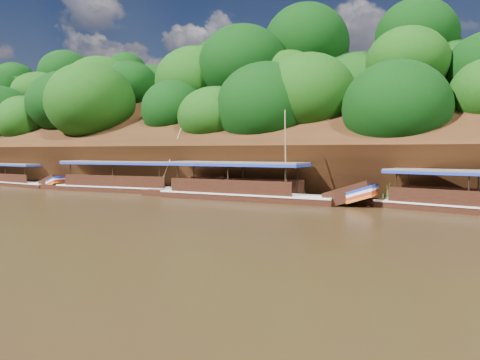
% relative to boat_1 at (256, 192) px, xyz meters
% --- Properties ---
extents(ground, '(160.00, 160.00, 0.00)m').
position_rel_boat_1_xyz_m(ground, '(1.34, -7.15, -0.59)').
color(ground, black).
rests_on(ground, ground).
extents(riverbank, '(120.00, 30.06, 19.40)m').
position_rel_boat_1_xyz_m(riverbank, '(1.33, 15.58, 1.30)').
color(riverbank, black).
rests_on(riverbank, ground).
extents(boat_1, '(15.08, 2.95, 6.36)m').
position_rel_boat_1_xyz_m(boat_1, '(0.00, 0.00, 0.00)').
color(boat_1, black).
rests_on(boat_1, ground).
extents(boat_2, '(16.17, 3.21, 5.64)m').
position_rel_boat_1_xyz_m(boat_2, '(-11.25, 1.45, -0.02)').
color(boat_2, black).
rests_on(boat_2, ground).
extents(boat_3, '(12.24, 3.50, 2.57)m').
position_rel_boat_1_xyz_m(boat_3, '(-25.50, 1.73, -0.10)').
color(boat_3, black).
rests_on(boat_3, ground).
extents(reeds, '(48.52, 1.99, 1.96)m').
position_rel_boat_1_xyz_m(reeds, '(-1.91, 2.54, 0.29)').
color(reeds, '#2B5816').
rests_on(reeds, ground).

